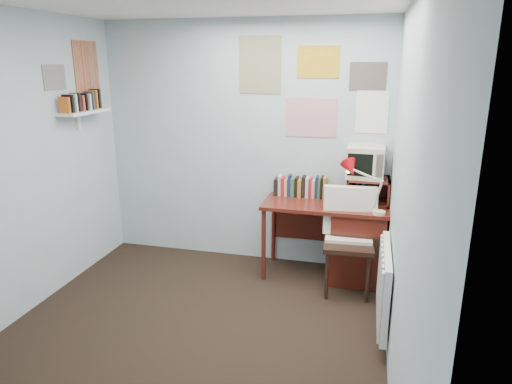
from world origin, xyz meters
The scene contains 13 objects.
ground centered at (0.00, 0.00, 0.00)m, with size 3.50×3.50×0.00m, color black.
back_wall centered at (0.00, 1.75, 1.25)m, with size 3.00×0.02×2.50m, color silver.
right_wall centered at (1.50, 0.00, 1.25)m, with size 0.02×3.50×2.50m, color silver.
desk centered at (1.17, 1.48, 0.41)m, with size 1.20×0.55×0.76m.
desk_chair centered at (1.15, 1.18, 0.48)m, with size 0.49×0.46×0.95m, color black.
desk_lamp centered at (1.40, 1.26, 0.97)m, with size 0.29×0.25×0.42m, color red.
tv_riser centered at (1.29, 1.59, 0.89)m, with size 0.40×0.30×0.25m, color #5B1E15.
crt_tv centered at (1.25, 1.61, 1.18)m, with size 0.35×0.32×0.33m, color beige.
book_row centered at (0.66, 1.66, 0.87)m, with size 0.60×0.14×0.22m, color #5B1E15.
radiator centered at (1.46, 0.55, 0.42)m, with size 0.09×0.80×0.60m, color white.
wall_shelf centered at (-1.40, 1.10, 1.62)m, with size 0.20×0.62×0.24m, color white.
posters_back centered at (0.70, 1.74, 1.85)m, with size 1.20×0.01×0.90m, color white.
posters_left centered at (-1.49, 1.10, 2.00)m, with size 0.01×0.70×0.60m, color white.
Camera 1 is at (1.27, -2.78, 2.09)m, focal length 32.00 mm.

